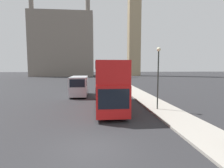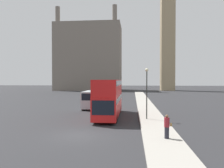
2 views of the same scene
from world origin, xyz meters
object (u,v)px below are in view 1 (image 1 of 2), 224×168
at_px(red_double_decker_bus, 108,82).
at_px(white_van, 79,86).
at_px(street_lamp, 158,69).
at_px(clock_tower, 134,1).

distance_m(red_double_decker_bus, white_van, 7.89).
xyz_separation_m(red_double_decker_bus, white_van, (-3.49, 7.01, -1.03)).
distance_m(white_van, street_lamp, 12.05).
bearing_deg(white_van, street_lamp, -48.36).
xyz_separation_m(white_van, street_lamp, (7.85, -8.83, 2.38)).
distance_m(clock_tower, red_double_decker_bus, 75.83).
relative_size(clock_tower, white_van, 12.97).
height_order(clock_tower, street_lamp, clock_tower).
relative_size(clock_tower, red_double_decker_bus, 6.48).
bearing_deg(clock_tower, street_lamp, -100.59).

